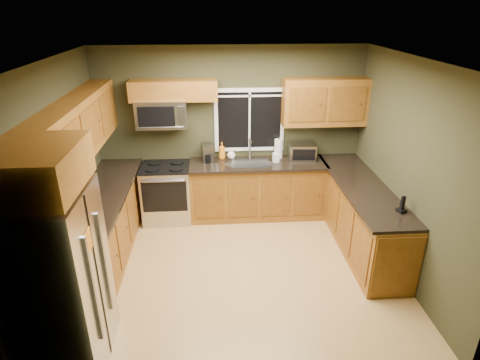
{
  "coord_description": "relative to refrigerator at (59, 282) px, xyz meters",
  "views": [
    {
      "loc": [
        -0.28,
        -4.4,
        3.26
      ],
      "look_at": [
        0.05,
        0.35,
        1.15
      ],
      "focal_mm": 30.0,
      "sensor_mm": 36.0,
      "label": 1
    }
  ],
  "objects": [
    {
      "name": "floor",
      "position": [
        1.74,
        1.3,
        -0.9
      ],
      "size": [
        4.2,
        4.2,
        0.0
      ],
      "primitive_type": "plane",
      "color": "tan",
      "rests_on": "ground"
    },
    {
      "name": "ceiling",
      "position": [
        1.74,
        1.3,
        1.8
      ],
      "size": [
        4.2,
        4.2,
        0.0
      ],
      "primitive_type": "plane",
      "rotation": [
        3.14,
        0.0,
        0.0
      ],
      "color": "white",
      "rests_on": "back_wall"
    },
    {
      "name": "back_wall",
      "position": [
        1.74,
        3.1,
        0.45
      ],
      "size": [
        4.2,
        0.0,
        4.2
      ],
      "primitive_type": "plane",
      "rotation": [
        1.57,
        0.0,
        0.0
      ],
      "color": "#32331E",
      "rests_on": "ground"
    },
    {
      "name": "front_wall",
      "position": [
        1.74,
        -0.5,
        0.45
      ],
      "size": [
        4.2,
        0.0,
        4.2
      ],
      "primitive_type": "plane",
      "rotation": [
        -1.57,
        0.0,
        0.0
      ],
      "color": "#32331E",
      "rests_on": "ground"
    },
    {
      "name": "left_wall",
      "position": [
        -0.36,
        1.3,
        0.45
      ],
      "size": [
        0.0,
        3.6,
        3.6
      ],
      "primitive_type": "plane",
      "rotation": [
        1.57,
        0.0,
        1.57
      ],
      "color": "#32331E",
      "rests_on": "ground"
    },
    {
      "name": "right_wall",
      "position": [
        3.84,
        1.3,
        0.45
      ],
      "size": [
        0.0,
        3.6,
        3.6
      ],
      "primitive_type": "plane",
      "rotation": [
        1.57,
        0.0,
        -1.57
      ],
      "color": "#32331E",
      "rests_on": "ground"
    },
    {
      "name": "window",
      "position": [
        2.04,
        3.08,
        0.65
      ],
      "size": [
        1.12,
        0.03,
        1.02
      ],
      "color": "white",
      "rests_on": "back_wall"
    },
    {
      "name": "base_cabinets_left",
      "position": [
        -0.06,
        1.78,
        -0.45
      ],
      "size": [
        0.6,
        2.65,
        0.9
      ],
      "primitive_type": "cube",
      "color": "brown",
      "rests_on": "ground"
    },
    {
      "name": "countertop_left",
      "position": [
        -0.04,
        1.78,
        0.02
      ],
      "size": [
        0.65,
        2.65,
        0.04
      ],
      "primitive_type": "cube",
      "color": "black",
      "rests_on": "base_cabinets_left"
    },
    {
      "name": "base_cabinets_back",
      "position": [
        2.15,
        2.8,
        -0.45
      ],
      "size": [
        2.17,
        0.6,
        0.9
      ],
      "primitive_type": "cube",
      "color": "brown",
      "rests_on": "ground"
    },
    {
      "name": "countertop_back",
      "position": [
        2.15,
        2.78,
        0.02
      ],
      "size": [
        2.17,
        0.65,
        0.04
      ],
      "primitive_type": "cube",
      "color": "black",
      "rests_on": "base_cabinets_back"
    },
    {
      "name": "base_cabinets_peninsula",
      "position": [
        3.54,
        1.84,
        -0.45
      ],
      "size": [
        0.6,
        2.52,
        0.9
      ],
      "color": "brown",
      "rests_on": "ground"
    },
    {
      "name": "countertop_peninsula",
      "position": [
        3.51,
        1.85,
        0.02
      ],
      "size": [
        0.65,
        2.5,
        0.04
      ],
      "primitive_type": "cube",
      "color": "black",
      "rests_on": "base_cabinets_peninsula"
    },
    {
      "name": "upper_cabinets_left",
      "position": [
        -0.2,
        1.78,
        0.96
      ],
      "size": [
        0.33,
        2.65,
        0.72
      ],
      "primitive_type": "cube",
      "color": "brown",
      "rests_on": "left_wall"
    },
    {
      "name": "upper_cabinets_back_left",
      "position": [
        0.89,
        2.94,
        1.17
      ],
      "size": [
        1.3,
        0.33,
        0.3
      ],
      "primitive_type": "cube",
      "color": "brown",
      "rests_on": "back_wall"
    },
    {
      "name": "upper_cabinets_back_right",
      "position": [
        3.19,
        2.94,
        0.96
      ],
      "size": [
        1.3,
        0.33,
        0.72
      ],
      "primitive_type": "cube",
      "color": "brown",
      "rests_on": "back_wall"
    },
    {
      "name": "upper_cabinet_over_fridge",
      "position": [
        -0.0,
        0.0,
        1.13
      ],
      "size": [
        0.72,
        0.9,
        0.38
      ],
      "primitive_type": "cube",
      "color": "brown",
      "rests_on": "left_wall"
    },
    {
      "name": "refrigerator",
      "position": [
        0.0,
        0.0,
        0.0
      ],
      "size": [
        0.74,
        0.9,
        1.8
      ],
      "color": "#B7B7BC",
      "rests_on": "ground"
    },
    {
      "name": "range",
      "position": [
        0.69,
        2.77,
        -0.43
      ],
      "size": [
        0.76,
        0.69,
        0.94
      ],
      "color": "#B7B7BC",
      "rests_on": "ground"
    },
    {
      "name": "microwave",
      "position": [
        0.69,
        2.91,
        0.83
      ],
      "size": [
        0.76,
        0.41,
        0.42
      ],
      "color": "#B7B7BC",
      "rests_on": "back_wall"
    },
    {
      "name": "sink",
      "position": [
        2.04,
        2.79,
        0.05
      ],
      "size": [
        0.6,
        0.42,
        0.36
      ],
      "color": "slate",
      "rests_on": "countertop_back"
    },
    {
      "name": "toaster_oven",
      "position": [
        2.87,
        2.89,
        0.17
      ],
      "size": [
        0.44,
        0.35,
        0.26
      ],
      "color": "#B7B7BC",
      "rests_on": "countertop_back"
    },
    {
      "name": "coffee_maker",
      "position": [
        1.36,
        2.9,
        0.17
      ],
      "size": [
        0.2,
        0.25,
        0.28
      ],
      "color": "slate",
      "rests_on": "countertop_back"
    },
    {
      "name": "kettle",
      "position": [
        1.36,
        2.93,
        0.16
      ],
      "size": [
        0.17,
        0.17,
        0.27
      ],
      "color": "#B7B7BC",
      "rests_on": "countertop_back"
    },
    {
      "name": "paper_towel_roll",
      "position": [
        2.51,
        2.98,
        0.2
      ],
      "size": [
        0.15,
        0.15,
        0.35
      ],
      "color": "white",
      "rests_on": "countertop_back"
    },
    {
      "name": "soap_bottle_a",
      "position": [
        1.59,
        3.0,
        0.18
      ],
      "size": [
        0.11,
        0.11,
        0.27
      ],
      "primitive_type": "imported",
      "rotation": [
        0.0,
        0.0,
        0.04
      ],
      "color": "orange",
      "rests_on": "countertop_back"
    },
    {
      "name": "soap_bottle_b",
      "position": [
        2.44,
        2.8,
        0.15
      ],
      "size": [
        0.1,
        0.1,
        0.21
      ],
      "primitive_type": "imported",
      "rotation": [
        0.0,
        0.0,
        0.07
      ],
      "color": "white",
      "rests_on": "countertop_back"
    },
    {
      "name": "soap_bottle_c",
      "position": [
        1.74,
        3.0,
        0.12
      ],
      "size": [
        0.15,
        0.15,
        0.17
      ],
      "primitive_type": "imported",
      "rotation": [
        0.0,
        0.0,
        0.19
      ],
      "color": "white",
      "rests_on": "countertop_back"
    },
    {
      "name": "cordless_phone",
      "position": [
        3.71,
        1.04,
        0.1
      ],
      "size": [
        0.12,
        0.12,
        0.21
      ],
      "color": "black",
      "rests_on": "countertop_peninsula"
    }
  ]
}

